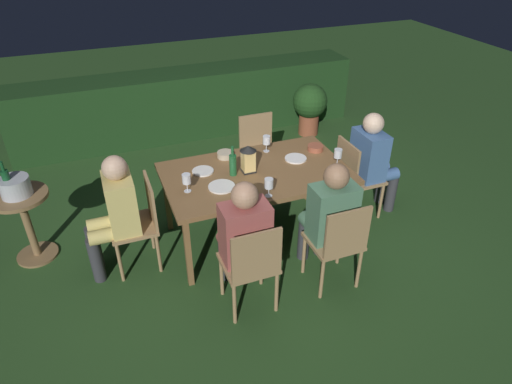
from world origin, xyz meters
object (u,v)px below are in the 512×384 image
object	(u,v)px
plate_a	(203,171)
plate_c	(296,158)
bowl_bread	(225,154)
chair_head_near	(140,220)
chair_side_left_a	(251,264)
green_bottle_on_table	(233,164)
wine_glass_b	(269,184)
ice_bucket	(14,186)
person_in_green	(328,214)
person_in_blue	(373,159)
potted_plant_by_hedge	(310,105)
wine_glass_d	(267,141)
plate_b	(222,187)
person_in_rust	(243,234)
side_table	(25,217)
chair_side_left_b	(338,241)
chair_head_far	(355,175)
person_in_mustard	(115,210)
dining_table	(256,177)
lantern_centerpiece	(248,157)
wine_glass_a	(187,180)
wine_glass_c	(338,154)
bowl_olives	(315,148)
chair_side_right_b	(259,149)
wine_glass_e	(337,170)

from	to	relation	value
plate_a	plate_c	world-z (taller)	same
plate_a	bowl_bread	bearing A→B (deg)	35.31
chair_head_near	chair_side_left_a	distance (m)	1.16
bowl_bread	chair_head_near	bearing A→B (deg)	-157.91
green_bottle_on_table	wine_glass_b	size ratio (longest dim) A/B	1.72
bowl_bread	ice_bucket	xyz separation A→B (m)	(-1.90, 0.09, 0.01)
chair_head_near	person_in_green	bearing A→B (deg)	-25.33
person_in_blue	potted_plant_by_hedge	size ratio (longest dim) A/B	1.53
wine_glass_d	potted_plant_by_hedge	bearing A→B (deg)	50.84
person_in_green	plate_b	size ratio (longest dim) A/B	4.82
person_in_rust	ice_bucket	bearing A→B (deg)	145.27
plate_c	side_table	world-z (taller)	plate_c
chair_side_left_a	person_in_green	distance (m)	0.81
chair_side_left_b	potted_plant_by_hedge	distance (m)	3.15
person_in_rust	chair_head_far	distance (m)	1.66
wine_glass_b	side_table	size ratio (longest dim) A/B	0.24
person_in_mustard	plate_a	size ratio (longest dim) A/B	5.71
side_table	plate_b	bearing A→B (deg)	-19.95
ice_bucket	person_in_mustard	bearing A→B (deg)	-30.96
plate_c	potted_plant_by_hedge	xyz separation A→B (m)	(1.15, 1.92, -0.32)
dining_table	lantern_centerpiece	distance (m)	0.21
dining_table	person_in_green	size ratio (longest dim) A/B	1.50
chair_head_near	person_in_rust	xyz separation A→B (m)	(0.72, -0.71, 0.15)
chair_side_left_a	chair_side_left_b	xyz separation A→B (m)	(0.77, 0.00, 0.00)
plate_b	bowl_bread	xyz separation A→B (m)	(0.20, 0.53, 0.02)
dining_table	lantern_centerpiece	bearing A→B (deg)	152.64
chair_head_far	potted_plant_by_hedge	bearing A→B (deg)	76.29
chair_head_near	wine_glass_a	world-z (taller)	wine_glass_a
person_in_rust	side_table	world-z (taller)	person_in_rust
chair_head_near	plate_c	xyz separation A→B (m)	(1.56, 0.09, 0.28)
wine_glass_c	bowl_bread	size ratio (longest dim) A/B	1.06
person_in_mustard	plate_c	world-z (taller)	person_in_mustard
chair_head_far	wine_glass_d	bearing A→B (deg)	157.87
wine_glass_b	plate_a	world-z (taller)	wine_glass_b
person_in_rust	ice_bucket	xyz separation A→B (m)	(-1.69, 1.17, 0.16)
chair_head_near	bowl_olives	distance (m)	1.86
chair_side_right_b	potted_plant_by_hedge	bearing A→B (deg)	42.37
person_in_blue	wine_glass_b	distance (m)	1.44
chair_head_far	person_in_mustard	bearing A→B (deg)	180.00
wine_glass_d	plate_b	size ratio (longest dim) A/B	0.71
wine_glass_a	wine_glass_e	world-z (taller)	same
chair_head_far	chair_head_near	bearing A→B (deg)	180.00
person_in_rust	bowl_olives	distance (m)	1.43
person_in_rust	chair_side_left_b	world-z (taller)	person_in_rust
wine_glass_b	plate_a	distance (m)	0.74
chair_head_far	chair_side_left_b	bearing A→B (deg)	-128.60
chair_side_left_a	plate_a	size ratio (longest dim) A/B	4.32
person_in_rust	wine_glass_e	distance (m)	1.06
person_in_blue	wine_glass_d	size ratio (longest dim) A/B	6.80
person_in_green	bowl_olives	xyz separation A→B (m)	(0.33, 0.90, 0.14)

